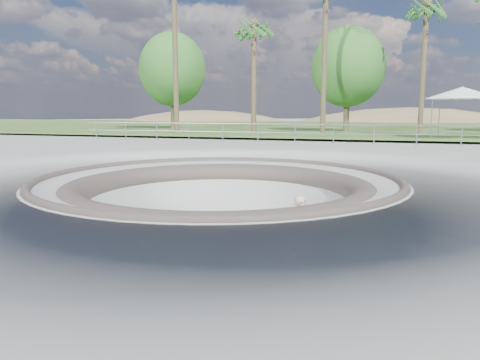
{
  "coord_description": "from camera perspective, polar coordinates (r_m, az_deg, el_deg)",
  "views": [
    {
      "loc": [
        4.37,
        -12.35,
        1.96
      ],
      "look_at": [
        0.45,
        0.58,
        -0.1
      ],
      "focal_mm": 35.0,
      "sensor_mm": 36.0,
      "label": 1
    }
  ],
  "objects": [
    {
      "name": "skate_bowl",
      "position": [
        13.63,
        -2.55,
        -7.48
      ],
      "size": [
        14.0,
        14.0,
        4.1
      ],
      "color": "gray",
      "rests_on": "ground"
    },
    {
      "name": "grass_strip",
      "position": [
        46.58,
        11.53,
        6.34
      ],
      "size": [
        180.0,
        36.0,
        0.12
      ],
      "color": "#325020",
      "rests_on": "ground"
    },
    {
      "name": "distant_hills",
      "position": [
        70.1,
        16.23,
        0.95
      ],
      "size": [
        103.2,
        45.0,
        28.6
      ],
      "color": "brown",
      "rests_on": "ground"
    },
    {
      "name": "skateboard",
      "position": [
        11.95,
        7.45,
        -9.88
      ],
      "size": [
        0.93,
        0.37,
        0.09
      ],
      "color": "brown",
      "rests_on": "ground"
    },
    {
      "name": "palm_d",
      "position": [
        36.15,
        21.79,
        18.57
      ],
      "size": [
        2.6,
        2.6,
        9.71
      ],
      "color": "brown",
      "rests_on": "ground"
    },
    {
      "name": "bushy_tree_left",
      "position": [
        41.43,
        -8.27,
        13.21
      ],
      "size": [
        5.74,
        5.22,
        8.29
      ],
      "color": "brown",
      "rests_on": "ground"
    },
    {
      "name": "bushy_tree_mid",
      "position": [
        36.94,
        13.03,
        13.3
      ],
      "size": [
        5.5,
        5.0,
        7.93
      ],
      "color": "brown",
      "rests_on": "ground"
    },
    {
      "name": "skater",
      "position": [
        11.71,
        7.53,
        -5.93
      ],
      "size": [
        0.52,
        0.68,
        1.66
      ],
      "primitive_type": "imported",
      "rotation": [
        0.0,
        0.0,
        1.35
      ],
      "color": "beige",
      "rests_on": "skateboard"
    },
    {
      "name": "canopy_white",
      "position": [
        30.68,
        25.46,
        9.54
      ],
      "size": [
        5.68,
        5.68,
        2.96
      ],
      "color": "gray",
      "rests_on": "ground"
    },
    {
      "name": "safety_railing",
      "position": [
        24.77,
        6.7,
        5.67
      ],
      "size": [
        25.0,
        0.06,
        1.03
      ],
      "color": "gray",
      "rests_on": "ground"
    },
    {
      "name": "palm_b",
      "position": [
        34.37,
        1.72,
        17.8
      ],
      "size": [
        2.6,
        2.6,
        8.5
      ],
      "color": "brown",
      "rests_on": "ground"
    },
    {
      "name": "ground",
      "position": [
        13.24,
        -2.6,
        0.15
      ],
      "size": [
        180.0,
        180.0,
        0.0
      ],
      "primitive_type": "plane",
      "color": "gray",
      "rests_on": "ground"
    }
  ]
}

